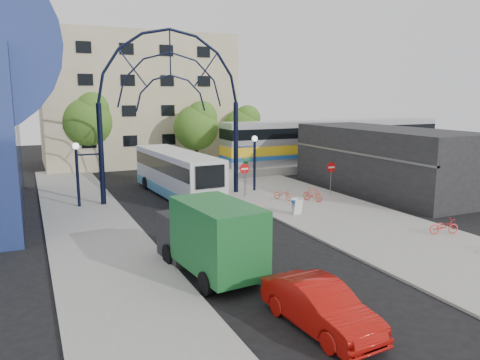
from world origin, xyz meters
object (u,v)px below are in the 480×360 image
do_not_enter_sign (331,171)px  bike_near_a (283,194)px  train_car (335,140)px  bike_near_b (313,194)px  bike_far_a (444,226)px  black_suv (207,216)px  gateway_arch (171,80)px  stop_sign (245,172)px  green_truck (208,237)px  city_bus (177,173)px  sandwich_board (297,205)px  tree_north_c (243,126)px  red_sedan (320,306)px  street_name_sign (246,169)px  tree_north_b (88,119)px  tree_north_a (197,125)px

do_not_enter_sign → bike_near_a: (-4.09, 0.02, -1.44)m
train_car → bike_near_b: train_car is taller
train_car → bike_far_a: 24.92m
black_suv → bike_far_a: 13.00m
gateway_arch → stop_sign: 8.37m
bike_far_a → black_suv: bearing=74.3°
bike_near_a → green_truck: bearing=-157.6°
city_bus → black_suv: size_ratio=2.57×
bike_near_b → bike_far_a: 9.93m
sandwich_board → bike_near_a: bearing=72.1°
train_car → tree_north_c: size_ratio=3.86×
red_sedan → gateway_arch: bearing=81.8°
do_not_enter_sign → tree_north_c: size_ratio=0.38×
sandwich_board → bike_near_a: (1.31, 4.05, -0.21)m
train_car → bike_far_a: bearing=-112.3°
sandwich_board → black_suv: black_suv is taller
gateway_arch → street_name_sign: 8.38m
do_not_enter_sign → black_suv: (-11.38, -3.98, -1.31)m
black_suv → gateway_arch: bearing=85.5°
red_sedan → do_not_enter_sign: bearing=49.1°
city_bus → bike_near_b: bearing=-41.0°
black_suv → green_truck: bearing=-111.9°
gateway_arch → red_sedan: 22.19m
gateway_arch → black_suv: gateway_arch is taller
bike_near_b → street_name_sign: bearing=107.3°
red_sedan → green_truck: bearing=99.6°
tree_north_b → bike_far_a: size_ratio=4.89×
green_truck → black_suv: (2.45, 6.69, -0.94)m
city_bus → bike_near_b: city_bus is taller
stop_sign → street_name_sign: size_ratio=0.89×
gateway_arch → city_bus: bearing=60.1°
bike_near_b → tree_north_c: bearing=55.0°
bike_far_a → stop_sign: bearing=40.8°
do_not_enter_sign → bike_near_b: bearing=-152.9°
street_name_sign → city_bus: bearing=153.0°
sandwich_board → tree_north_b: bearing=111.6°
black_suv → bike_near_b: black_suv is taller
bike_far_a → green_truck: bearing=105.5°
street_name_sign → bike_near_a: (1.71, -2.58, -1.60)m
gateway_arch → street_name_sign: (5.20, -1.40, -6.43)m
bike_near_b → stop_sign: bearing=115.3°
street_name_sign → sandwich_board: size_ratio=2.83×
red_sedan → bike_far_a: 13.22m
do_not_enter_sign → bike_near_b: (-2.37, -1.22, -1.37)m
train_car → black_suv: size_ratio=5.21×
tree_north_c → black_suv: size_ratio=1.35×
tree_north_a → green_truck: bearing=-108.6°
train_car → green_truck: size_ratio=3.82×
tree_north_a → green_truck: size_ratio=1.07×
sandwich_board → bike_near_a: size_ratio=0.63×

